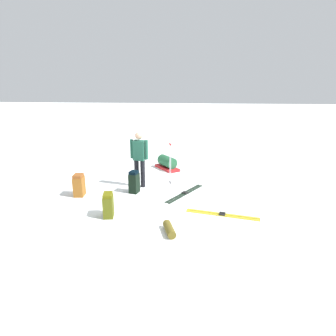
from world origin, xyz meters
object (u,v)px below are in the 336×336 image
at_px(skier_standing, 139,157).
at_px(ski_poles_planted_near, 170,162).
at_px(ski_pair_far, 185,193).
at_px(sleeping_mat_rolled, 169,229).
at_px(backpack_bright, 108,205).
at_px(gear_sled, 167,163).
at_px(ski_pair_near, 222,215).
at_px(backpack_small_spare, 79,185).
at_px(thermos_bottle, 111,198).
at_px(backpack_large_dark, 134,182).

xyz_separation_m(skier_standing, ski_poles_planted_near, (0.32, -0.91, -0.23)).
xyz_separation_m(ski_pair_far, sleeping_mat_rolled, (-2.29, 0.23, 0.08)).
height_order(skier_standing, ski_poles_planted_near, skier_standing).
xyz_separation_m(backpack_bright, gear_sled, (4.07, -0.98, -0.06)).
distance_m(ski_pair_near, sleeping_mat_rolled, 1.55).
distance_m(gear_sled, sleeping_mat_rolled, 4.74).
bearing_deg(backpack_small_spare, thermos_bottle, -110.74).
xyz_separation_m(ski_pair_far, gear_sled, (2.42, 0.77, 0.21)).
height_order(backpack_small_spare, ski_poles_planted_near, ski_poles_planted_near).
bearing_deg(ski_pair_near, ski_pair_far, 36.45).
relative_size(ski_pair_far, backpack_small_spare, 2.48).
xyz_separation_m(backpack_bright, ski_poles_planted_near, (2.43, -1.25, 0.44)).
height_order(ski_pair_near, backpack_large_dark, backpack_large_dark).
distance_m(ski_poles_planted_near, sleeping_mat_rolled, 3.15).
distance_m(gear_sled, thermos_bottle, 3.46).
height_order(backpack_bright, ski_poles_planted_near, ski_poles_planted_near).
bearing_deg(ski_pair_near, backpack_small_spare, 77.68).
bearing_deg(ski_pair_far, skier_standing, 71.51).
bearing_deg(backpack_bright, backpack_small_spare, 45.45).
xyz_separation_m(ski_pair_near, thermos_bottle, (0.47, 2.91, 0.12)).
bearing_deg(gear_sled, ski_pair_far, -162.43).
relative_size(gear_sled, thermos_bottle, 4.36).
xyz_separation_m(ski_pair_far, backpack_bright, (-1.64, 1.75, 0.28)).
bearing_deg(thermos_bottle, skier_standing, -22.61).
bearing_deg(backpack_large_dark, sleeping_mat_rolled, -151.05).
bearing_deg(ski_poles_planted_near, ski_pair_near, -144.98).
bearing_deg(ski_poles_planted_near, thermos_bottle, 138.14).
distance_m(backpack_large_dark, backpack_small_spare, 1.55).
distance_m(skier_standing, ski_pair_far, 1.76).
bearing_deg(ski_poles_planted_near, ski_pair_far, -147.45).
height_order(backpack_large_dark, backpack_small_spare, backpack_large_dark).
bearing_deg(backpack_small_spare, backpack_large_dark, -75.07).
height_order(backpack_large_dark, thermos_bottle, backpack_large_dark).
bearing_deg(skier_standing, gear_sled, -18.23).
bearing_deg(ski_pair_far, sleeping_mat_rolled, 174.17).
bearing_deg(backpack_bright, gear_sled, -13.61).
height_order(gear_sled, sleeping_mat_rolled, gear_sled).
bearing_deg(backpack_large_dark, backpack_bright, 170.20).
relative_size(ski_poles_planted_near, thermos_bottle, 5.04).
xyz_separation_m(ski_pair_far, backpack_small_spare, (-0.44, 2.97, 0.30)).
distance_m(ski_poles_planted_near, thermos_bottle, 2.25).
height_order(skier_standing, gear_sled, skier_standing).
distance_m(ski_pair_far, backpack_large_dark, 1.51).
distance_m(ski_pair_far, backpack_bright, 2.42).
xyz_separation_m(ski_pair_near, sleeping_mat_rolled, (-0.99, 1.19, 0.08)).
xyz_separation_m(backpack_large_dark, thermos_bottle, (-0.79, 0.48, -0.19)).
bearing_deg(sleeping_mat_rolled, thermos_bottle, 49.65).
bearing_deg(gear_sled, thermos_bottle, 159.99).
bearing_deg(backpack_large_dark, backpack_small_spare, 104.93).
bearing_deg(ski_poles_planted_near, backpack_bright, 152.82).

